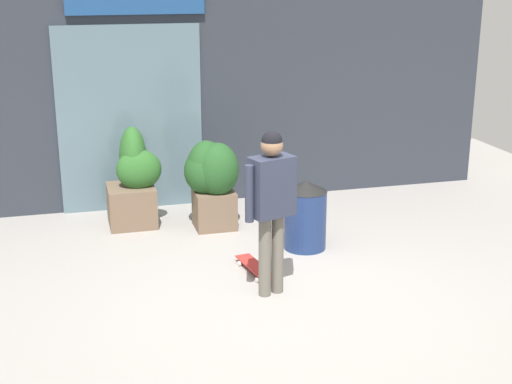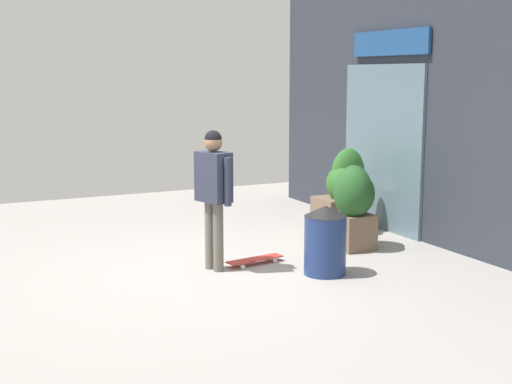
# 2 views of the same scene
# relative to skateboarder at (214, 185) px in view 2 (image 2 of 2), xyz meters

# --- Properties ---
(ground_plane) EXTENTS (12.00, 12.00, 0.00)m
(ground_plane) POSITION_rel_skateboarder_xyz_m (0.05, 0.01, -1.09)
(ground_plane) COLOR #9E9993
(building_facade) EXTENTS (8.52, 0.31, 3.89)m
(building_facade) POSITION_rel_skateboarder_xyz_m (0.01, 3.45, 0.84)
(building_facade) COLOR #2D333D
(building_facade) RESTS_ON ground_plane
(skateboarder) EXTENTS (0.60, 0.38, 1.76)m
(skateboarder) POSITION_rel_skateboarder_xyz_m (0.00, 0.00, 0.00)
(skateboarder) COLOR #666056
(skateboarder) RESTS_ON ground_plane
(skateboard) EXTENTS (0.31, 0.82, 0.08)m
(skateboard) POSITION_rel_skateboarder_xyz_m (-0.01, 0.57, -1.03)
(skateboard) COLOR red
(skateboard) RESTS_ON ground_plane
(planter_box_left) EXTENTS (0.72, 0.74, 1.31)m
(planter_box_left) POSITION_rel_skateboarder_xyz_m (-1.15, 2.62, -0.49)
(planter_box_left) COLOR brown
(planter_box_left) RESTS_ON ground_plane
(planter_box_right) EXTENTS (0.70, 0.66, 1.18)m
(planter_box_right) POSITION_rel_skateboarder_xyz_m (-0.18, 2.19, -0.39)
(planter_box_right) COLOR brown
(planter_box_right) RESTS_ON ground_plane
(trash_bin) EXTENTS (0.53, 0.53, 0.86)m
(trash_bin) POSITION_rel_skateboarder_xyz_m (0.77, 1.15, -0.66)
(trash_bin) COLOR navy
(trash_bin) RESTS_ON ground_plane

